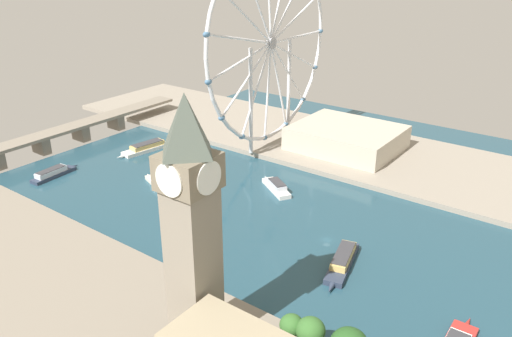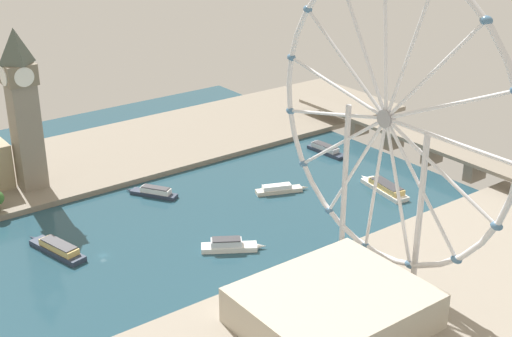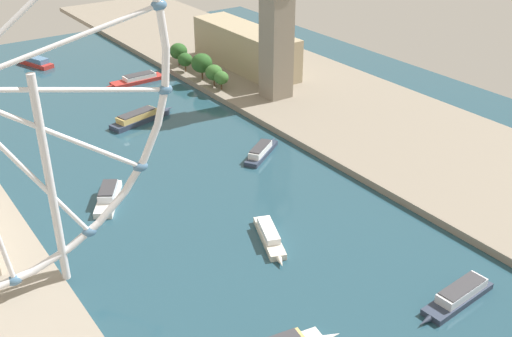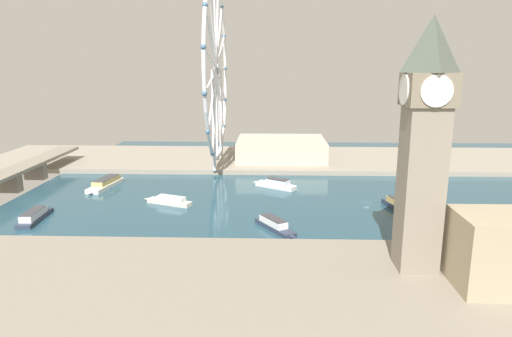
% 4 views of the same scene
% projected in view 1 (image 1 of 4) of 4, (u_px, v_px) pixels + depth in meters
% --- Properties ---
extents(ground_plane, '(379.73, 379.73, 0.00)m').
position_uv_depth(ground_plane, '(327.00, 240.00, 231.96)').
color(ground_plane, '#234756').
extents(riverbank_right, '(90.00, 520.00, 3.00)m').
position_uv_depth(riverbank_right, '(413.00, 164.00, 308.68)').
color(riverbank_right, gray).
rests_on(riverbank_right, ground_plane).
extents(clock_tower, '(15.95, 15.95, 83.51)m').
position_uv_depth(clock_tower, '(191.00, 225.00, 151.62)').
color(clock_tower, gray).
rests_on(clock_tower, riverbank_left).
extents(ferris_wheel, '(122.82, 3.20, 125.79)m').
position_uv_depth(ferris_wheel, '(271.00, 44.00, 311.96)').
color(ferris_wheel, silver).
rests_on(ferris_wheel, riverbank_right).
extents(riverside_hall, '(53.26, 63.96, 14.21)m').
position_uv_depth(riverside_hall, '(347.00, 138.00, 326.51)').
color(riverside_hall, '#BCB29E').
rests_on(riverside_hall, riverbank_right).
extents(river_bridge, '(191.73, 14.25, 11.82)m').
position_uv_depth(river_bridge, '(61.00, 134.00, 337.45)').
color(river_bridge, gray).
rests_on(river_bridge, ground_plane).
extents(tour_boat_0, '(19.40, 27.08, 5.68)m').
position_uv_depth(tour_boat_0, '(276.00, 186.00, 278.47)').
color(tour_boat_0, white).
rests_on(tour_boat_0, ground_plane).
extents(tour_boat_1, '(14.18, 28.16, 4.43)m').
position_uv_depth(tour_boat_1, '(157.00, 183.00, 283.65)').
color(tour_boat_1, beige).
rests_on(tour_boat_1, ground_plane).
extents(tour_boat_2, '(37.16, 15.00, 5.65)m').
position_uv_depth(tour_boat_2, '(342.00, 261.00, 212.42)').
color(tour_boat_2, '#2D384C').
rests_on(tour_boat_2, ground_plane).
extents(tour_boat_3, '(27.04, 19.36, 5.12)m').
position_uv_depth(tour_boat_3, '(184.00, 241.00, 227.28)').
color(tour_boat_3, '#2D384C').
rests_on(tour_boat_3, ground_plane).
extents(tour_boat_4, '(37.06, 13.24, 5.38)m').
position_uv_depth(tour_boat_4, '(146.00, 148.00, 332.00)').
color(tour_boat_4, white).
rests_on(tour_boat_4, ground_plane).
extents(tour_boat_7, '(31.41, 8.63, 5.06)m').
position_uv_depth(tour_boat_7, '(53.00, 173.00, 294.92)').
color(tour_boat_7, '#2D384C').
rests_on(tour_boat_7, ground_plane).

